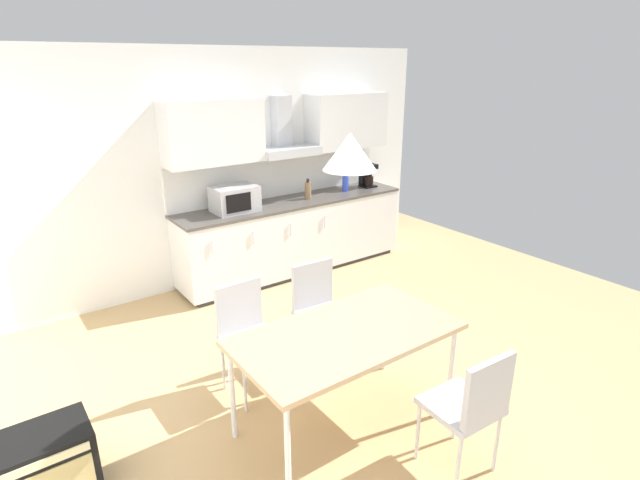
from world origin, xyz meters
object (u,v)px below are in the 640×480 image
guitar_amp (47,465)px  chair_far_left (246,327)px  coffee_maker (367,175)px  dining_table (346,338)px  chair_near_right (472,402)px  chair_far_right (319,303)px  pendant_lamp (350,152)px  microwave (235,199)px  bottle_blue (345,183)px  bottle_brown (308,190)px

guitar_amp → chair_far_left: bearing=9.7°
coffee_maker → chair_far_left: 3.32m
coffee_maker → dining_table: 3.55m
chair_near_right → chair_far_right: same height
chair_far_left → guitar_amp: bearing=-170.3°
dining_table → pendant_lamp: bearing=71.6°
dining_table → chair_near_right: (0.33, -0.79, -0.17)m
microwave → guitar_amp: microwave is taller
pendant_lamp → chair_far_right: bearing=66.5°
chair_near_right → chair_far_right: bearing=89.7°
microwave → chair_far_right: 1.84m
bottle_blue → chair_far_left: (-2.37, -1.77, -0.45)m
bottle_blue → chair_far_left: 2.99m
dining_table → chair_far_left: 0.87m
microwave → guitar_amp: bearing=-138.6°
dining_table → chair_far_left: bearing=113.3°
chair_far_right → pendant_lamp: pendant_lamp is taller
bottle_blue → guitar_amp: bottle_blue is taller
bottle_brown → chair_far_right: bearing=-122.2°
coffee_maker → chair_far_right: size_ratio=0.34×
dining_table → chair_near_right: size_ratio=1.72×
chair_near_right → chair_far_right: size_ratio=1.00×
bottle_brown → chair_near_right: 3.52m
guitar_amp → pendant_lamp: (1.79, -0.54, 1.72)m
bottle_blue → chair_far_left: bearing=-143.3°
coffee_maker → bottle_brown: bearing=-176.9°
coffee_maker → dining_table: (-2.41, -2.58, -0.33)m
bottle_blue → dining_table: bearing=-128.5°
coffee_maker → chair_far_right: bearing=-139.1°
bottle_blue → pendant_lamp: bearing=-128.5°
microwave → bottle_blue: 1.55m
microwave → bottle_brown: size_ratio=2.00×
bottle_brown → guitar_amp: (-3.23, -1.99, -0.77)m
microwave → coffee_maker: (1.93, 0.03, 0.01)m
chair_near_right → pendant_lamp: (-0.33, 0.79, 1.41)m
dining_table → bottle_blue: bearing=51.5°
chair_near_right → guitar_amp: bearing=148.1°
microwave → pendant_lamp: (-0.49, -2.55, 0.92)m
microwave → guitar_amp: 3.15m
bottle_brown → pendant_lamp: (-1.44, -2.52, 0.96)m
bottle_brown → dining_table: size_ratio=0.16×
dining_table → chair_far_right: chair_far_right is taller
microwave → chair_far_right: (-0.14, -1.76, -0.49)m
bottle_brown → guitar_amp: size_ratio=0.46×
chair_far_right → dining_table: bearing=-113.5°
microwave → chair_near_right: microwave is taller
coffee_maker → dining_table: coffee_maker is taller
dining_table → guitar_amp: bearing=163.3°
guitar_amp → bottle_brown: bearing=31.6°
dining_table → chair_far_left: (-0.34, 0.79, -0.17)m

